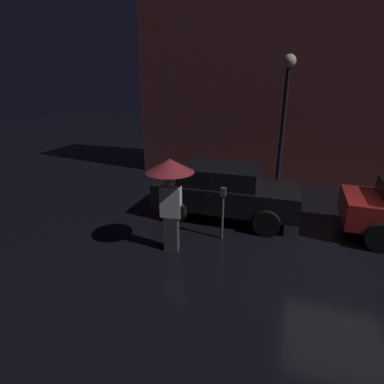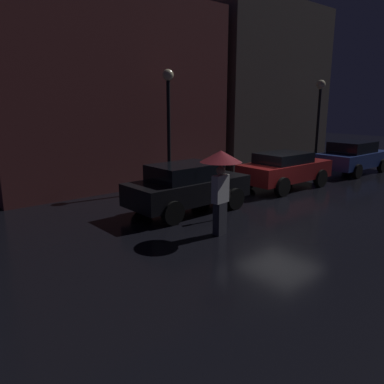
% 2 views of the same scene
% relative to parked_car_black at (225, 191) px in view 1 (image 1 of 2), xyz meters
% --- Properties ---
extents(ground_plane, '(60.00, 60.00, 0.00)m').
position_rel_parked_car_black_xyz_m(ground_plane, '(3.25, -1.27, -0.80)').
color(ground_plane, black).
extents(building_facade_left, '(9.90, 3.00, 7.54)m').
position_rel_parked_car_black_xyz_m(building_facade_left, '(0.45, 5.23, 2.97)').
color(building_facade_left, brown).
rests_on(building_facade_left, ground).
extents(parked_car_black, '(4.05, 1.87, 1.52)m').
position_rel_parked_car_black_xyz_m(parked_car_black, '(0.00, 0.00, 0.00)').
color(parked_car_black, black).
rests_on(parked_car_black, ground).
extents(pedestrian_with_umbrella, '(1.06, 1.06, 2.20)m').
position_rel_parked_car_black_xyz_m(pedestrian_with_umbrella, '(-0.74, -2.24, 0.91)').
color(pedestrian_with_umbrella, '#383842').
rests_on(pedestrian_with_umbrella, ground).
extents(parking_meter, '(0.12, 0.10, 1.36)m').
position_rel_parked_car_black_xyz_m(parking_meter, '(0.24, -1.32, 0.03)').
color(parking_meter, '#4C5154').
rests_on(parking_meter, ground).
extents(street_lamp_near, '(0.42, 0.42, 4.57)m').
position_rel_parked_car_black_xyz_m(street_lamp_near, '(1.32, 2.74, 2.38)').
color(street_lamp_near, black).
rests_on(street_lamp_near, ground).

